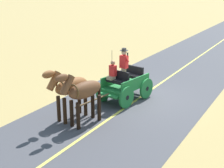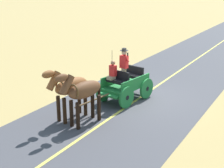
% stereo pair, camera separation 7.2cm
% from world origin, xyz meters
% --- Properties ---
extents(ground_plane, '(200.00, 200.00, 0.00)m').
position_xyz_m(ground_plane, '(0.00, 0.00, 0.00)').
color(ground_plane, tan).
extents(road_surface, '(6.25, 160.00, 0.01)m').
position_xyz_m(road_surface, '(0.00, 0.00, 0.00)').
color(road_surface, '#424247').
rests_on(road_surface, ground).
extents(road_centre_stripe, '(0.12, 160.00, 0.00)m').
position_xyz_m(road_centre_stripe, '(0.00, 0.00, 0.01)').
color(road_centre_stripe, '#DBCC4C').
rests_on(road_centre_stripe, road_surface).
extents(horse_drawn_carriage, '(1.76, 4.51, 2.50)m').
position_xyz_m(horse_drawn_carriage, '(0.49, 0.72, 0.82)').
color(horse_drawn_carriage, '#1E7233').
rests_on(horse_drawn_carriage, ground).
extents(horse_near_side, '(0.88, 2.15, 2.21)m').
position_xyz_m(horse_near_side, '(0.60, 3.77, 1.32)').
color(horse_near_side, brown).
rests_on(horse_near_side, ground).
extents(horse_off_side, '(0.84, 2.15, 2.21)m').
position_xyz_m(horse_off_side, '(1.32, 3.66, 1.32)').
color(horse_off_side, brown).
rests_on(horse_off_side, ground).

